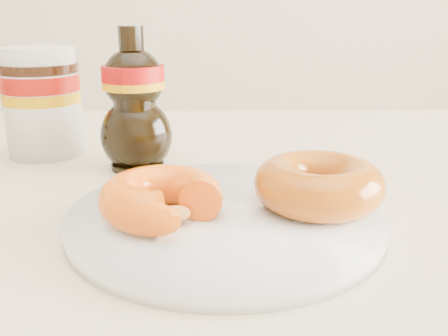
{
  "coord_description": "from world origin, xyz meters",
  "views": [
    {
      "loc": [
        0.07,
        -0.35,
        0.93
      ],
      "look_at": [
        0.08,
        0.1,
        0.79
      ],
      "focal_mm": 40.0,
      "sensor_mm": 36.0,
      "label": 1
    }
  ],
  "objects_px": {
    "donut_whole": "(319,184)",
    "nutella_jar": "(42,98)",
    "dining_table": "(145,279)",
    "donut_bitten": "(161,198)",
    "plate": "(225,217)",
    "syrup_bottle": "(134,100)"
  },
  "relations": [
    {
      "from": "donut_whole",
      "to": "nutella_jar",
      "type": "relative_size",
      "value": 0.84
    },
    {
      "from": "dining_table",
      "to": "nutella_jar",
      "type": "bearing_deg",
      "value": 129.37
    },
    {
      "from": "donut_bitten",
      "to": "donut_whole",
      "type": "xyz_separation_m",
      "value": [
        0.13,
        0.02,
        0.0
      ]
    },
    {
      "from": "dining_table",
      "to": "plate",
      "type": "distance_m",
      "value": 0.13
    },
    {
      "from": "syrup_bottle",
      "to": "dining_table",
      "type": "bearing_deg",
      "value": -80.89
    },
    {
      "from": "donut_whole",
      "to": "nutella_jar",
      "type": "bearing_deg",
      "value": 144.32
    },
    {
      "from": "nutella_jar",
      "to": "syrup_bottle",
      "type": "relative_size",
      "value": 0.83
    },
    {
      "from": "plate",
      "to": "nutella_jar",
      "type": "relative_size",
      "value": 2.02
    },
    {
      "from": "plate",
      "to": "nutella_jar",
      "type": "height_order",
      "value": "nutella_jar"
    },
    {
      "from": "dining_table",
      "to": "plate",
      "type": "bearing_deg",
      "value": -33.63
    },
    {
      "from": "nutella_jar",
      "to": "donut_whole",
      "type": "bearing_deg",
      "value": -35.68
    },
    {
      "from": "plate",
      "to": "donut_bitten",
      "type": "bearing_deg",
      "value": -163.48
    },
    {
      "from": "nutella_jar",
      "to": "syrup_bottle",
      "type": "distance_m",
      "value": 0.14
    },
    {
      "from": "dining_table",
      "to": "nutella_jar",
      "type": "xyz_separation_m",
      "value": [
        -0.14,
        0.17,
        0.16
      ]
    },
    {
      "from": "dining_table",
      "to": "donut_bitten",
      "type": "distance_m",
      "value": 0.14
    },
    {
      "from": "dining_table",
      "to": "donut_whole",
      "type": "bearing_deg",
      "value": -15.53
    },
    {
      "from": "dining_table",
      "to": "syrup_bottle",
      "type": "height_order",
      "value": "syrup_bottle"
    },
    {
      "from": "plate",
      "to": "donut_whole",
      "type": "bearing_deg",
      "value": 6.15
    },
    {
      "from": "donut_bitten",
      "to": "nutella_jar",
      "type": "distance_m",
      "value": 0.3
    },
    {
      "from": "nutella_jar",
      "to": "syrup_bottle",
      "type": "bearing_deg",
      "value": -26.76
    },
    {
      "from": "nutella_jar",
      "to": "dining_table",
      "type": "bearing_deg",
      "value": -50.63
    },
    {
      "from": "donut_whole",
      "to": "syrup_bottle",
      "type": "relative_size",
      "value": 0.7
    }
  ]
}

